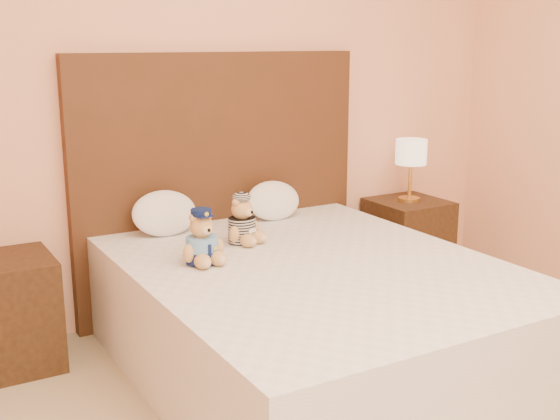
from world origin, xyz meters
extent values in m
cube|color=#F1A983|center=(0.00, 2.25, 1.35)|extent=(4.00, 0.04, 2.70)
cube|color=white|center=(0.00, 1.20, 0.15)|extent=(1.60, 2.00, 0.30)
cube|color=silver|center=(0.00, 1.20, 0.43)|extent=(1.60, 2.00, 0.25)
cube|color=#442514|center=(0.00, 2.21, 0.75)|extent=(1.75, 0.08, 1.50)
cube|color=#3D2813|center=(-1.25, 2.00, 0.28)|extent=(0.45, 0.45, 0.55)
cube|color=#3D2813|center=(1.25, 2.00, 0.28)|extent=(0.45, 0.45, 0.55)
cylinder|color=gold|center=(1.25, 2.00, 0.56)|extent=(0.14, 0.14, 0.02)
cylinder|color=gold|center=(1.25, 2.00, 0.69)|extent=(0.02, 0.02, 0.26)
cylinder|color=beige|center=(1.25, 2.00, 0.87)|extent=(0.20, 0.20, 0.16)
ellipsoid|color=white|center=(-0.42, 2.03, 0.68)|extent=(0.36, 0.23, 0.25)
ellipsoid|color=white|center=(0.25, 2.03, 0.67)|extent=(0.34, 0.22, 0.24)
camera|label=1|loc=(-1.70, -1.42, 1.56)|focal=45.00mm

